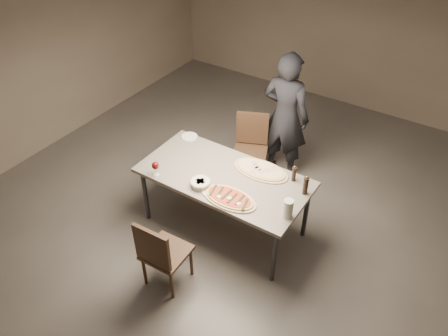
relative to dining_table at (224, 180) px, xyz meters
The scene contains 14 objects.
room 0.71m from the dining_table, ahead, with size 7.00×7.00×7.00m.
dining_table is the anchor object (origin of this frame).
zucchini_pizza 0.38m from the dining_table, 48.79° to the right, with size 0.58×0.32×0.05m.
ham_pizza 0.40m from the dining_table, 43.71° to the left, with size 0.62×0.35×0.04m.
bread_basket 0.31m from the dining_table, 111.21° to the right, with size 0.21×0.21×0.07m.
oil_dish 0.32m from the dining_table, 86.01° to the right, with size 0.14×0.14×0.02m.
pepper_mill_left 0.74m from the dining_table, 26.62° to the left, with size 0.05×0.05×0.19m.
pepper_mill_right 0.87m from the dining_table, 13.60° to the left, with size 0.06×0.06×0.22m.
carafe 0.86m from the dining_table, 12.55° to the right, with size 0.09×0.09×0.20m.
wine_glass 0.73m from the dining_table, 147.76° to the right, with size 0.08×0.08×0.17m.
side_plate 0.83m from the dining_table, 152.66° to the left, with size 0.19×0.19×0.01m.
chair_near 1.03m from the dining_table, 93.34° to the right, with size 0.42×0.42×0.86m.
chair_far 1.01m from the dining_table, 103.23° to the left, with size 0.55×0.55×0.89m.
diner 1.29m from the dining_table, 87.05° to the left, with size 0.61×0.40×1.68m, color black.
Camera 1 is at (1.94, -2.98, 3.65)m, focal length 35.00 mm.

